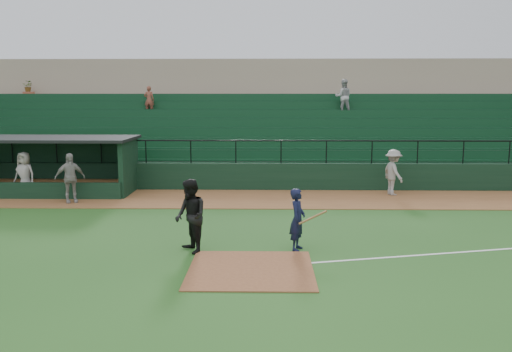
{
  "coord_description": "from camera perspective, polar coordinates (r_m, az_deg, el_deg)",
  "views": [
    {
      "loc": [
        0.38,
        -13.5,
        4.17
      ],
      "look_at": [
        0.0,
        5.0,
        1.4
      ],
      "focal_mm": 37.84,
      "sensor_mm": 36.0,
      "label": 1
    }
  ],
  "objects": [
    {
      "name": "ground",
      "position": [
        14.14,
        -0.42,
        -8.64
      ],
      "size": [
        90.0,
        90.0,
        0.0
      ],
      "primitive_type": "plane",
      "color": "#214F19",
      "rests_on": "ground"
    },
    {
      "name": "warning_track",
      "position": [
        21.9,
        0.16,
        -2.42
      ],
      "size": [
        40.0,
        4.0,
        0.03
      ],
      "primitive_type": "cube",
      "color": "brown",
      "rests_on": "ground"
    },
    {
      "name": "home_plate_dirt",
      "position": [
        13.18,
        -0.54,
        -9.86
      ],
      "size": [
        3.0,
        3.0,
        0.03
      ],
      "primitive_type": "cube",
      "color": "brown",
      "rests_on": "ground"
    },
    {
      "name": "stadium_structure",
      "position": [
        30.02,
        0.45,
        4.94
      ],
      "size": [
        38.0,
        13.08,
        6.4
      ],
      "color": "black",
      "rests_on": "ground"
    },
    {
      "name": "dugout",
      "position": [
        25.35,
        -22.39,
        1.44
      ],
      "size": [
        8.9,
        3.2,
        2.42
      ],
      "color": "black",
      "rests_on": "ground"
    },
    {
      "name": "batter_at_plate",
      "position": [
        14.68,
        4.42,
        -4.6
      ],
      "size": [
        1.08,
        0.72,
        1.69
      ],
      "color": "black",
      "rests_on": "ground"
    },
    {
      "name": "umpire",
      "position": [
        14.48,
        -6.94,
        -4.23
      ],
      "size": [
        1.12,
        1.21,
        1.98
      ],
      "primitive_type": "imported",
      "rotation": [
        0.0,
        0.0,
        -1.06
      ],
      "color": "black",
      "rests_on": "ground"
    },
    {
      "name": "runner",
      "position": [
        23.26,
        14.31,
        0.38
      ],
      "size": [
        1.05,
        1.39,
        1.92
      ],
      "primitive_type": "imported",
      "rotation": [
        0.0,
        0.0,
        1.87
      ],
      "color": "gray",
      "rests_on": "warning_track"
    },
    {
      "name": "dugout_player_a",
      "position": [
        22.14,
        -19.08,
        -0.2
      ],
      "size": [
        1.22,
        0.96,
        1.94
      ],
      "primitive_type": "imported",
      "rotation": [
        0.0,
        0.0,
        0.51
      ],
      "color": "gray",
      "rests_on": "warning_track"
    },
    {
      "name": "dugout_player_b",
      "position": [
        23.96,
        -23.26,
        0.13
      ],
      "size": [
        1.02,
        0.78,
        1.87
      ],
      "primitive_type": "imported",
      "rotation": [
        0.0,
        0.0,
        -0.22
      ],
      "color": "#A59F9A",
      "rests_on": "warning_track"
    }
  ]
}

